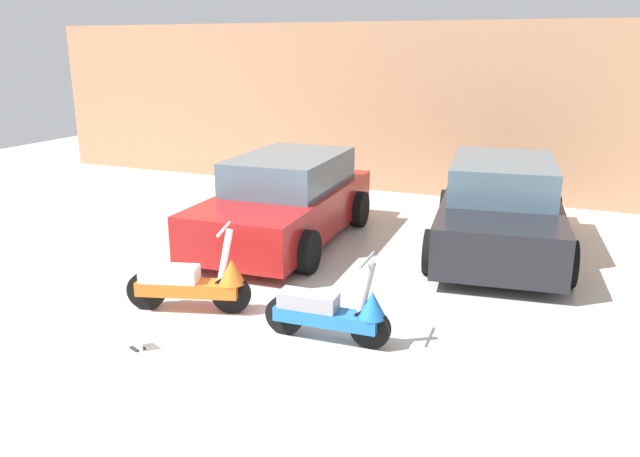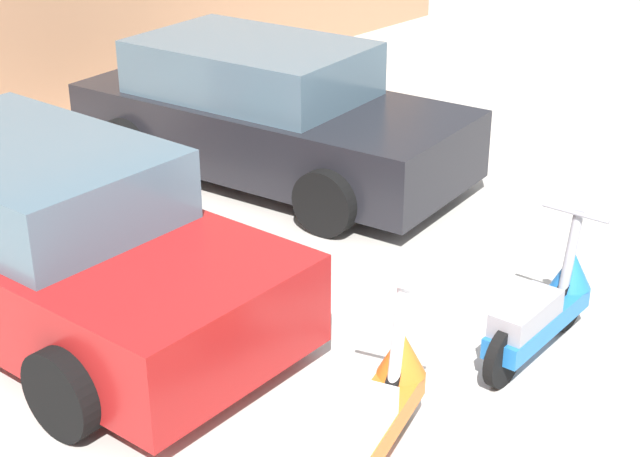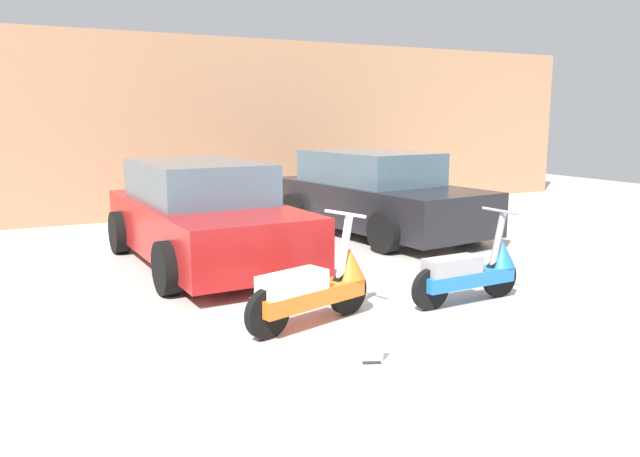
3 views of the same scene
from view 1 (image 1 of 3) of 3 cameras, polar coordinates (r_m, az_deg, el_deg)
name	(u,v)px [view 1 (image 1 of 3)]	position (r m, az deg, el deg)	size (l,w,h in m)	color
ground_plane	(227,359)	(6.89, -8.53, -11.68)	(28.00, 28.00, 0.00)	beige
wall_back	(424,111)	(13.95, 9.47, 10.59)	(19.60, 0.12, 3.71)	tan
scooter_front_left	(193,282)	(7.94, -11.50, -4.79)	(1.54, 0.75, 1.11)	black
scooter_front_right	(332,311)	(7.02, 1.11, -7.57)	(1.49, 0.53, 1.04)	black
car_rear_left	(286,201)	(10.57, -3.11, 2.56)	(2.22, 4.34, 1.44)	maroon
car_rear_center	(500,208)	(10.46, 16.16, 1.81)	(2.49, 4.50, 1.46)	black
placard_near_left_scooter	(137,339)	(7.25, -16.41, -9.68)	(0.20, 0.17, 0.26)	black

